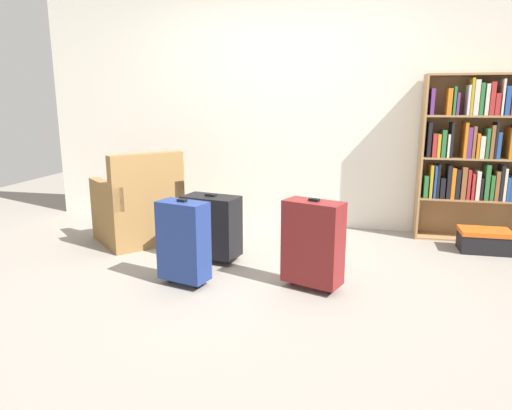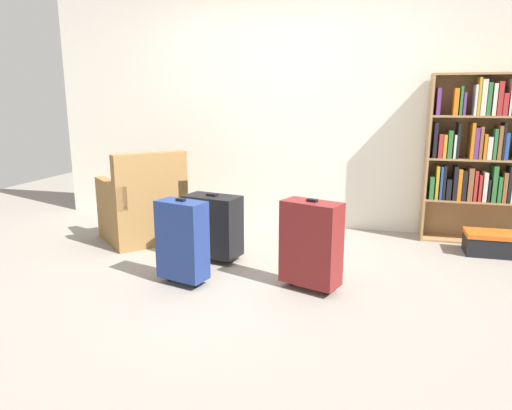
{
  "view_description": "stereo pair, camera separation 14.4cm",
  "coord_description": "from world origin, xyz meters",
  "px_view_note": "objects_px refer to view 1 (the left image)",
  "views": [
    {
      "loc": [
        0.86,
        -3.26,
        1.38
      ],
      "look_at": [
        0.07,
        0.32,
        0.55
      ],
      "focal_mm": 32.76,
      "sensor_mm": 36.0,
      "label": 1
    },
    {
      "loc": [
        1.0,
        -3.23,
        1.38
      ],
      "look_at": [
        0.07,
        0.32,
        0.55
      ],
      "focal_mm": 32.76,
      "sensor_mm": 36.0,
      "label": 2
    }
  ],
  "objects_px": {
    "storage_box": "(484,240)",
    "suitcase_black": "(212,226)",
    "suitcase_dark_red": "(313,243)",
    "mug": "(181,243)",
    "armchair": "(139,210)",
    "bookshelf": "(482,152)",
    "suitcase_navy_blue": "(184,241)"
  },
  "relations": [
    {
      "from": "storage_box",
      "to": "suitcase_dark_red",
      "type": "bearing_deg",
      "value": -140.54
    },
    {
      "from": "armchair",
      "to": "suitcase_dark_red",
      "type": "xyz_separation_m",
      "value": [
        1.79,
        -0.83,
        0.04
      ]
    },
    {
      "from": "bookshelf",
      "to": "storage_box",
      "type": "bearing_deg",
      "value": -90.05
    },
    {
      "from": "bookshelf",
      "to": "suitcase_black",
      "type": "relative_size",
      "value": 2.73
    },
    {
      "from": "storage_box",
      "to": "suitcase_black",
      "type": "height_order",
      "value": "suitcase_black"
    },
    {
      "from": "suitcase_black",
      "to": "mug",
      "type": "bearing_deg",
      "value": 146.26
    },
    {
      "from": "storage_box",
      "to": "suitcase_navy_blue",
      "type": "xyz_separation_m",
      "value": [
        -2.42,
        -1.35,
        0.24
      ]
    },
    {
      "from": "suitcase_dark_red",
      "to": "mug",
      "type": "bearing_deg",
      "value": 151.7
    },
    {
      "from": "suitcase_dark_red",
      "to": "bookshelf",
      "type": "bearing_deg",
      "value": 47.72
    },
    {
      "from": "bookshelf",
      "to": "mug",
      "type": "bearing_deg",
      "value": -161.84
    },
    {
      "from": "armchair",
      "to": "storage_box",
      "type": "relative_size",
      "value": 2.22
    },
    {
      "from": "mug",
      "to": "suitcase_black",
      "type": "height_order",
      "value": "suitcase_black"
    },
    {
      "from": "mug",
      "to": "suitcase_black",
      "type": "xyz_separation_m",
      "value": [
        0.39,
        -0.26,
        0.26
      ]
    },
    {
      "from": "storage_box",
      "to": "suitcase_navy_blue",
      "type": "height_order",
      "value": "suitcase_navy_blue"
    },
    {
      "from": "armchair",
      "to": "suitcase_dark_red",
      "type": "height_order",
      "value": "armchair"
    },
    {
      "from": "suitcase_dark_red",
      "to": "armchair",
      "type": "bearing_deg",
      "value": 155.23
    },
    {
      "from": "mug",
      "to": "storage_box",
      "type": "height_order",
      "value": "storage_box"
    },
    {
      "from": "suitcase_black",
      "to": "suitcase_navy_blue",
      "type": "bearing_deg",
      "value": -93.2
    },
    {
      "from": "mug",
      "to": "suitcase_black",
      "type": "bearing_deg",
      "value": -33.74
    },
    {
      "from": "storage_box",
      "to": "bookshelf",
      "type": "bearing_deg",
      "value": 89.95
    },
    {
      "from": "suitcase_navy_blue",
      "to": "mug",
      "type": "bearing_deg",
      "value": 113.04
    },
    {
      "from": "suitcase_dark_red",
      "to": "suitcase_navy_blue",
      "type": "height_order",
      "value": "suitcase_dark_red"
    },
    {
      "from": "suitcase_dark_red",
      "to": "suitcase_black",
      "type": "bearing_deg",
      "value": 154.21
    },
    {
      "from": "storage_box",
      "to": "suitcase_black",
      "type": "distance_m",
      "value": 2.52
    },
    {
      "from": "suitcase_black",
      "to": "suitcase_dark_red",
      "type": "relative_size",
      "value": 0.86
    },
    {
      "from": "armchair",
      "to": "storage_box",
      "type": "distance_m",
      "value": 3.29
    },
    {
      "from": "suitcase_black",
      "to": "suitcase_dark_red",
      "type": "distance_m",
      "value": 1.02
    },
    {
      "from": "bookshelf",
      "to": "mug",
      "type": "distance_m",
      "value": 3.04
    },
    {
      "from": "mug",
      "to": "suitcase_navy_blue",
      "type": "bearing_deg",
      "value": -66.96
    },
    {
      "from": "storage_box",
      "to": "suitcase_black",
      "type": "xyz_separation_m",
      "value": [
        -2.39,
        -0.77,
        0.2
      ]
    },
    {
      "from": "mug",
      "to": "suitcase_black",
      "type": "distance_m",
      "value": 0.54
    },
    {
      "from": "storage_box",
      "to": "suitcase_dark_red",
      "type": "distance_m",
      "value": 1.92
    }
  ]
}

